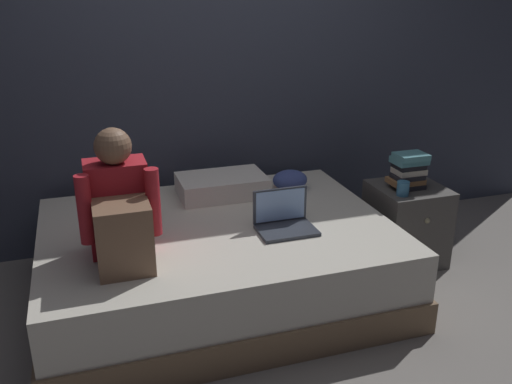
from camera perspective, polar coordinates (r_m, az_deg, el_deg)
The scene contains 10 objects.
ground_plane at distance 3.19m, azimuth 1.06°, elevation -12.59°, with size 8.00×8.00×0.00m, color gray.
wall_back at distance 3.84m, azimuth -4.87°, elevation 14.63°, with size 5.60×0.10×2.70m, color #383D4C.
bed at distance 3.27m, azimuth -3.98°, elevation -7.08°, with size 2.00×1.50×0.46m.
nightstand at distance 3.79m, azimuth 15.24°, elevation -3.20°, with size 0.44×0.46×0.53m.
person_sitting at distance 2.77m, azimuth -13.93°, elevation -1.98°, with size 0.39×0.44×0.66m.
laptop at distance 3.09m, azimuth 2.92°, elevation -2.90°, with size 0.32×0.23×0.22m.
pillow at distance 3.59m, azimuth -3.55°, elevation 0.69°, with size 0.56×0.36×0.13m, color silver.
book_stack at distance 3.64m, azimuth 15.50°, elevation 2.20°, with size 0.23×0.18×0.23m.
mug at distance 3.52m, azimuth 14.97°, elevation 0.35°, with size 0.08×0.08×0.09m, color teal.
clothes_pile at distance 3.70m, azimuth 3.47°, elevation 1.28°, with size 0.24×0.22×0.13m.
Camera 1 is at (-0.88, -2.52, 1.75)m, focal length 38.65 mm.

